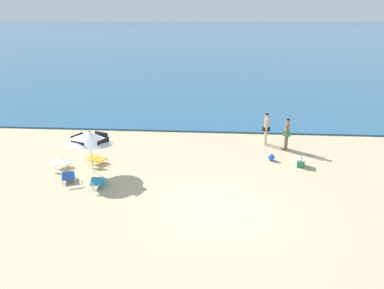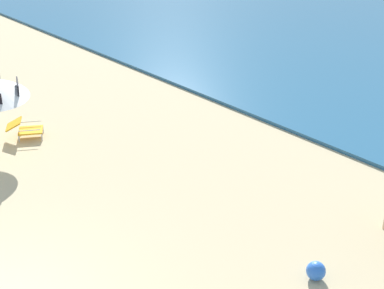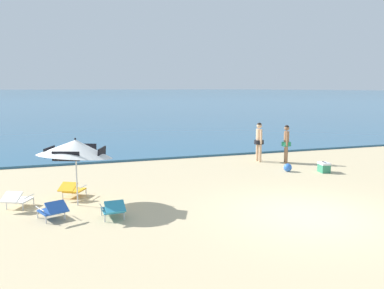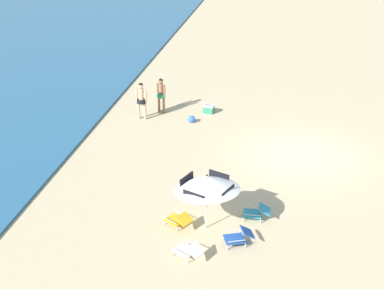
{
  "view_description": "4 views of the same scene",
  "coord_description": "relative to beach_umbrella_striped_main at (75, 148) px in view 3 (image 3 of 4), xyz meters",
  "views": [
    {
      "loc": [
        -0.04,
        -11.56,
        6.63
      ],
      "look_at": [
        -1.34,
        5.2,
        0.65
      ],
      "focal_mm": 33.26,
      "sensor_mm": 36.0,
      "label": 1
    },
    {
      "loc": [
        6.91,
        -1.52,
        6.18
      ],
      "look_at": [
        -1.5,
        5.79,
        0.76
      ],
      "focal_mm": 52.37,
      "sensor_mm": 36.0,
      "label": 2
    },
    {
      "loc": [
        -6.25,
        -8.58,
        3.36
      ],
      "look_at": [
        -1.26,
        5.67,
        1.2
      ],
      "focal_mm": 37.08,
      "sensor_mm": 36.0,
      "label": 3
    },
    {
      "loc": [
        -20.06,
        0.73,
        10.03
      ],
      "look_at": [
        -2.61,
        4.0,
        1.42
      ],
      "focal_mm": 50.46,
      "sensor_mm": 36.0,
      "label": 4
    }
  ],
  "objects": [
    {
      "name": "ground_plane",
      "position": [
        5.71,
        -2.95,
        -1.67
      ],
      "size": [
        800.0,
        800.0,
        0.0
      ],
      "primitive_type": "plane",
      "color": "tan"
    },
    {
      "name": "ocean_water",
      "position": [
        5.71,
        406.31,
        -1.62
      ],
      "size": [
        800.0,
        800.0,
        0.1
      ],
      "primitive_type": "cube",
      "color": "#285B7F",
      "rests_on": "ground"
    },
    {
      "name": "beach_umbrella_striped_main",
      "position": [
        0.0,
        0.0,
        0.0
      ],
      "size": [
        2.95,
        2.94,
        2.03
      ],
      "color": "silver",
      "rests_on": "ground"
    },
    {
      "name": "lounge_chair_under_umbrella",
      "position": [
        -0.67,
        -1.12,
        -1.4
      ],
      "size": [
        0.82,
        1.02,
        0.52
      ],
      "color": "#1E4799",
      "rests_on": "ground"
    },
    {
      "name": "lounge_chair_beside_umbrella",
      "position": [
        -1.62,
        0.26,
        -1.4
      ],
      "size": [
        0.87,
        1.03,
        0.52
      ],
      "color": "white",
      "rests_on": "ground"
    },
    {
      "name": "lounge_chair_facing_sea",
      "position": [
        0.8,
        -1.56,
        -1.4
      ],
      "size": [
        0.6,
        0.91,
        0.52
      ],
      "color": "teal",
      "rests_on": "ground"
    },
    {
      "name": "lounge_chair_spare_folded",
      "position": [
        -0.11,
        0.89,
        -1.4
      ],
      "size": [
        0.9,
        1.03,
        0.52
      ],
      "color": "gold",
      "rests_on": "ground"
    },
    {
      "name": "person_standing_near_shore",
      "position": [
        8.29,
        4.42,
        -0.63
      ],
      "size": [
        0.44,
        0.53,
        1.79
      ],
      "color": "#D8A87F",
      "rests_on": "ground"
    },
    {
      "name": "person_standing_beside",
      "position": [
        9.29,
        3.71,
        -0.68
      ],
      "size": [
        0.42,
        0.47,
        1.71
      ],
      "color": "#8C6042",
      "rests_on": "ground"
    },
    {
      "name": "cooler_box",
      "position": [
        9.61,
        1.44,
        -1.47
      ],
      "size": [
        0.44,
        0.55,
        0.43
      ],
      "color": "#2D7F5B",
      "rests_on": "ground"
    },
    {
      "name": "beach_ball",
      "position": [
        8.31,
        2.04,
        -1.51
      ],
      "size": [
        0.33,
        0.33,
        0.33
      ],
      "primitive_type": "sphere",
      "color": "blue",
      "rests_on": "ground"
    }
  ]
}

